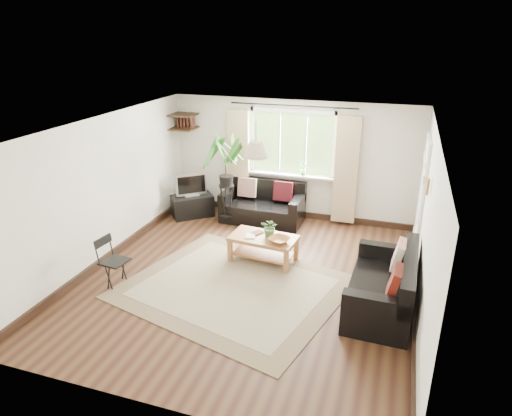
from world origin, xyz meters
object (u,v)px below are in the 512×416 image
(sofa_back, at_px, (262,203))
(coffee_table, at_px, (263,249))
(sofa_right, at_px, (382,282))
(palm_stand, at_px, (226,182))
(folding_chair, at_px, (115,262))
(tv_stand, at_px, (192,206))

(sofa_back, distance_m, coffee_table, 1.72)
(sofa_right, height_order, coffee_table, sofa_right)
(coffee_table, bearing_deg, palm_stand, 132.28)
(sofa_right, xyz_separation_m, folding_chair, (-3.88, -0.62, -0.02))
(sofa_right, relative_size, coffee_table, 1.54)
(sofa_right, xyz_separation_m, coffee_table, (-1.97, 0.80, -0.17))
(coffee_table, bearing_deg, folding_chair, -143.24)
(tv_stand, bearing_deg, palm_stand, -52.38)
(sofa_right, distance_m, palm_stand, 3.78)
(sofa_back, xyz_separation_m, sofa_right, (2.49, -2.44, 0.02))
(sofa_back, distance_m, folding_chair, 3.36)
(palm_stand, bearing_deg, sofa_right, -33.55)
(folding_chair, bearing_deg, sofa_right, -74.28)
(sofa_back, height_order, sofa_right, sofa_right)
(tv_stand, bearing_deg, sofa_right, -69.98)
(sofa_back, relative_size, sofa_right, 0.96)
(sofa_right, height_order, tv_stand, sofa_right)
(sofa_right, bearing_deg, coffee_table, -110.32)
(sofa_back, height_order, palm_stand, palm_stand)
(sofa_right, xyz_separation_m, tv_stand, (-3.97, 2.25, -0.18))
(tv_stand, xyz_separation_m, palm_stand, (0.85, -0.18, 0.67))
(sofa_right, bearing_deg, tv_stand, -117.68)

